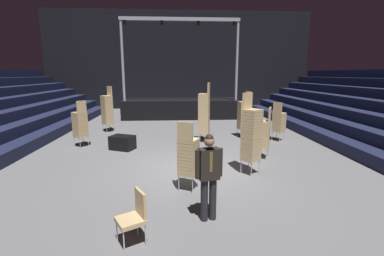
% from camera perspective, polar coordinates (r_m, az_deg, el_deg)
% --- Properties ---
extents(ground_plane, '(22.00, 30.00, 0.10)m').
position_cam_1_polar(ground_plane, '(8.69, -1.08, -8.46)').
color(ground_plane, slate).
extents(arena_end_wall, '(22.00, 0.30, 8.00)m').
position_cam_1_polar(arena_end_wall, '(23.19, -2.79, 14.17)').
color(arena_end_wall, black).
rests_on(arena_end_wall, ground_plane).
extents(stage_riser, '(7.59, 2.66, 6.24)m').
position_cam_1_polar(stage_riser, '(18.24, -2.46, 4.55)').
color(stage_riser, black).
rests_on(stage_riser, ground_plane).
extents(man_with_tie, '(0.57, 0.31, 1.78)m').
position_cam_1_polar(man_with_tie, '(5.33, 3.64, -9.45)').
color(man_with_tie, black).
rests_on(man_with_tie, ground_plane).
extents(chair_stack_front_left, '(0.62, 0.62, 1.88)m').
position_cam_1_polar(chair_stack_front_left, '(11.66, -22.77, 0.85)').
color(chair_stack_front_left, '#B2B5BA').
rests_on(chair_stack_front_left, ground_plane).
extents(chair_stack_front_right, '(0.59, 0.59, 1.79)m').
position_cam_1_polar(chair_stack_front_right, '(6.73, -0.77, -5.92)').
color(chair_stack_front_right, '#B2B5BA').
rests_on(chair_stack_front_right, ground_plane).
extents(chair_stack_mid_left, '(0.62, 0.62, 2.39)m').
position_cam_1_polar(chair_stack_mid_left, '(7.94, 12.55, -1.31)').
color(chair_stack_mid_left, '#B2B5BA').
rests_on(chair_stack_mid_left, ground_plane).
extents(chair_stack_mid_right, '(0.54, 0.54, 2.56)m').
position_cam_1_polar(chair_stack_mid_right, '(11.47, 2.61, 3.28)').
color(chair_stack_mid_right, '#B2B5BA').
rests_on(chair_stack_mid_right, ground_plane).
extents(chair_stack_mid_centre, '(0.62, 0.62, 2.31)m').
position_cam_1_polar(chair_stack_mid_centre, '(14.21, -17.65, 3.83)').
color(chair_stack_mid_centre, '#B2B5BA').
rests_on(chair_stack_mid_centre, ground_plane).
extents(chair_stack_rear_left, '(0.52, 0.52, 2.14)m').
position_cam_1_polar(chair_stack_rear_left, '(12.57, 10.94, 2.83)').
color(chair_stack_rear_left, '#B2B5BA').
rests_on(chair_stack_rear_left, ground_plane).
extents(chair_stack_rear_right, '(0.62, 0.62, 1.71)m').
position_cam_1_polar(chair_stack_rear_right, '(12.35, 18.05, 1.34)').
color(chair_stack_rear_right, '#B2B5BA').
rests_on(chair_stack_rear_right, ground_plane).
extents(chair_stack_rear_centre, '(0.58, 0.58, 1.79)m').
position_cam_1_polar(chair_stack_rear_centre, '(9.58, 14.96, -1.04)').
color(chair_stack_rear_centre, '#B2B5BA').
rests_on(chair_stack_rear_centre, ground_plane).
extents(equipment_road_case, '(1.06, 0.91, 0.55)m').
position_cam_1_polar(equipment_road_case, '(10.81, -14.62, -3.03)').
color(equipment_road_case, black).
rests_on(equipment_road_case, ground_plane).
extents(loose_chair_near_man, '(0.60, 0.60, 0.95)m').
position_cam_1_polar(loose_chair_near_man, '(4.94, -12.24, -17.60)').
color(loose_chair_near_man, '#B2B5BA').
rests_on(loose_chair_near_man, ground_plane).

